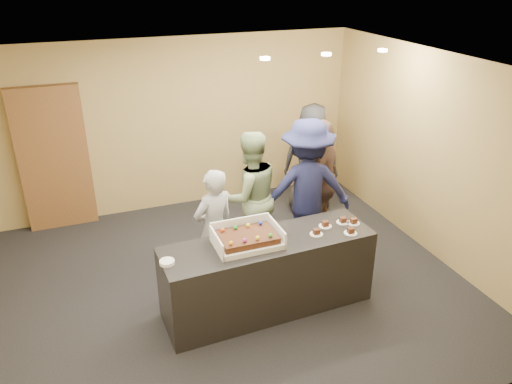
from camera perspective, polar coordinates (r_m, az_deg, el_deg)
room at (r=5.68m, az=-4.70°, el=0.38°), size 6.04×6.00×2.70m
serving_counter at (r=5.77m, az=1.38°, el=-9.41°), size 2.43×0.79×0.90m
storage_cabinet at (r=7.85m, az=-22.08°, el=3.50°), size 0.97×0.15×2.14m
cake_box at (r=5.45m, az=-1.09°, el=-5.47°), size 0.71×0.49×0.21m
sheet_cake at (r=5.40m, az=-1.00°, el=-5.15°), size 0.61×0.42×0.12m
plate_stack at (r=5.20m, az=-10.14°, el=-7.90°), size 0.15×0.15×0.04m
slice_a at (r=5.67m, az=6.92°, el=-4.62°), size 0.15×0.15×0.07m
slice_b at (r=5.84m, az=7.92°, el=-3.71°), size 0.15×0.15×0.07m
slice_c at (r=5.75m, az=10.77°, el=-4.45°), size 0.15×0.15×0.07m
slice_d at (r=5.96m, az=9.90°, el=-3.26°), size 0.15×0.15×0.07m
slice_e at (r=5.96m, az=11.08°, el=-3.34°), size 0.15×0.15×0.07m
person_server_grey at (r=6.07m, az=-4.80°, el=-4.14°), size 0.64×0.53×1.53m
person_sage_man at (r=6.55m, az=-0.73°, el=-0.47°), size 0.92×0.75×1.78m
person_navy_man at (r=6.63m, az=5.79°, el=0.36°), size 1.36×0.97×1.91m
person_brown_extra at (r=6.94m, az=7.39°, el=1.02°), size 1.07×1.06×1.82m
person_dark_suit at (r=7.83m, az=6.33°, el=3.70°), size 1.02×0.91×1.76m
ceiling_spotlights at (r=6.32m, az=8.04°, el=15.33°), size 1.72×0.12×0.03m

